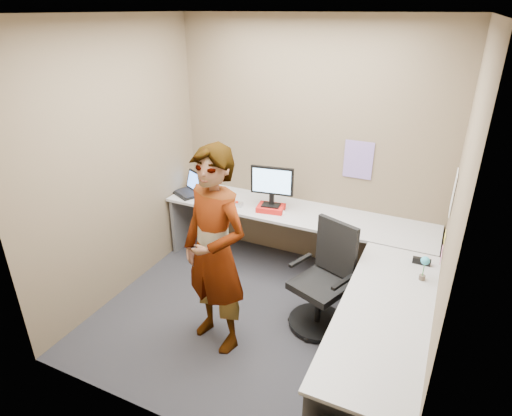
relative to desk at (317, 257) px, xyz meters
The scene contains 21 objects.
ground 0.83m from the desk, 138.54° to the right, with size 3.00×3.00×0.00m, color #232328.
wall_back 1.27m from the desk, 115.54° to the left, with size 3.00×3.00×0.00m, color brown.
wall_right 1.36m from the desk, 19.95° to the right, with size 2.70×2.70×0.00m, color brown.
wall_left 2.12m from the desk, 168.73° to the right, with size 2.70×2.70×0.00m, color brown.
ceiling 2.19m from the desk, 138.54° to the right, with size 3.00×3.00×0.00m, color white.
desk is the anchor object (origin of this frame).
paper_ream 0.87m from the desk, 144.56° to the left, with size 0.29×0.21×0.06m, color red.
monitor 0.97m from the desk, 143.66° to the left, with size 0.46×0.16×0.44m.
laptop 1.84m from the desk, 163.09° to the left, with size 0.43×0.41×0.24m.
trackball_mouse 1.17m from the desk, 157.98° to the left, with size 0.12×0.08×0.07m.
origami 0.77m from the desk, 139.30° to the left, with size 0.10×0.10×0.06m, color white.
stapler 0.93m from the desk, ahead, with size 0.15×0.04×0.06m, color black.
flower 1.00m from the desk, 11.19° to the right, with size 0.07×0.07×0.22m.
calendar_purple 1.15m from the desk, 82.85° to the left, with size 0.30×0.01×0.40m, color #846BB7.
calendar_white 1.35m from the desk, 26.02° to the left, with size 0.01×0.28×0.38m, color white.
sticky_note_a 1.13m from the desk, ahead, with size 0.01×0.07×0.07m, color #F2E059.
sticky_note_b 1.10m from the desk, 11.49° to the left, with size 0.01×0.07×0.07m, color pink.
sticky_note_c 1.08m from the desk, ahead, with size 0.01×0.07×0.07m, color pink.
sticky_note_d 1.15m from the desk, 16.61° to the left, with size 0.01×0.07×0.07m, color #F2E059.
office_chair 0.28m from the desk, 53.90° to the right, with size 0.59×0.58×1.01m.
person 1.07m from the desk, 129.26° to the right, with size 0.66×0.44×1.82m, color #999399.
Camera 1 is at (1.39, -3.00, 2.73)m, focal length 30.00 mm.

